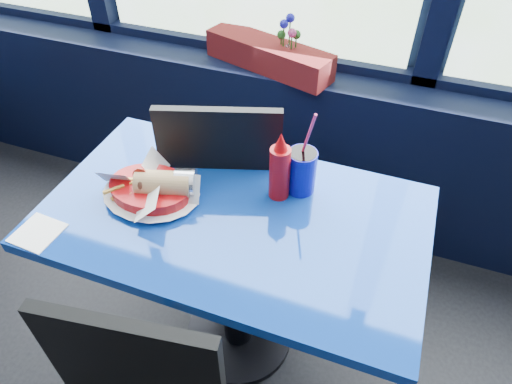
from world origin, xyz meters
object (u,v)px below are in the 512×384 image
at_px(food_basket, 152,188).
at_px(flower_vase, 287,56).
at_px(chair_near_back, 244,186).
at_px(soda_cup, 302,170).
at_px(ketchup_bottle, 280,169).
at_px(near_table, 235,250).
at_px(planter_box, 269,55).

bearing_deg(food_basket, flower_vase, 86.54).
distance_m(chair_near_back, soda_cup, 0.39).
bearing_deg(ketchup_bottle, near_table, -129.40).
xyz_separation_m(flower_vase, food_basket, (-0.18, -0.85, -0.09)).
relative_size(near_table, planter_box, 2.04).
distance_m(near_table, ketchup_bottle, 0.34).
relative_size(planter_box, ketchup_bottle, 2.39).
relative_size(chair_near_back, flower_vase, 3.92).
distance_m(near_table, flower_vase, 0.89).
height_order(food_basket, soda_cup, soda_cup).
bearing_deg(planter_box, chair_near_back, -63.72).
xyz_separation_m(near_table, soda_cup, (0.17, 0.18, 0.26)).
relative_size(near_table, chair_near_back, 1.22).
distance_m(planter_box, soda_cup, 0.74).
bearing_deg(ketchup_bottle, chair_near_back, 136.59).
bearing_deg(flower_vase, soda_cup, -68.63).
distance_m(near_table, soda_cup, 0.36).
relative_size(flower_vase, soda_cup, 0.78).
height_order(flower_vase, food_basket, flower_vase).
bearing_deg(flower_vase, planter_box, 171.08).
bearing_deg(flower_vase, chair_near_back, -90.38).
bearing_deg(chair_near_back, food_basket, 43.88).
relative_size(near_table, flower_vase, 4.78).
bearing_deg(chair_near_back, ketchup_bottle, 118.71).
bearing_deg(near_table, flower_vase, 96.01).
height_order(chair_near_back, flower_vase, flower_vase).
xyz_separation_m(chair_near_back, flower_vase, (0.00, 0.51, 0.31)).
xyz_separation_m(flower_vase, ketchup_bottle, (0.19, -0.70, -0.02)).
relative_size(chair_near_back, planter_box, 1.67).
distance_m(planter_box, food_basket, 0.87).
height_order(flower_vase, ketchup_bottle, flower_vase).
bearing_deg(food_basket, near_table, 12.83).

